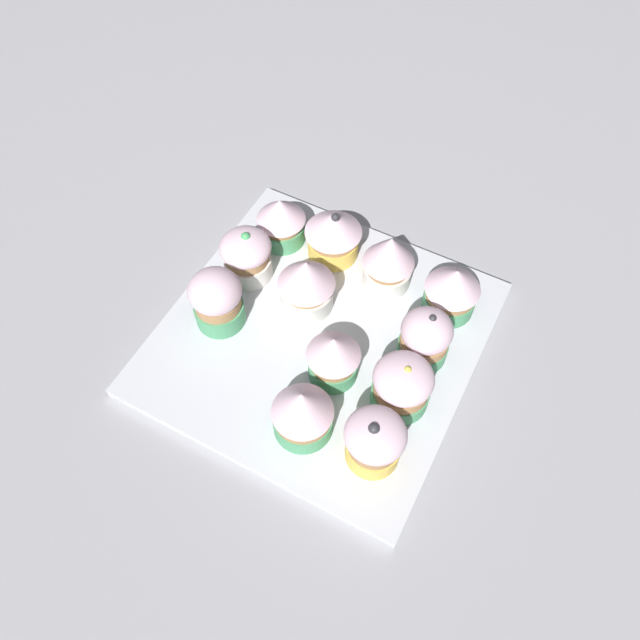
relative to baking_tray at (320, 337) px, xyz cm
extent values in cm
cube|color=#9E9EA3|center=(0.00, 0.00, -2.10)|extent=(180.00, 180.00, 3.00)
cube|color=silver|center=(0.00, 0.00, 0.00)|extent=(33.32, 33.32, 1.20)
cylinder|color=#EFC651|center=(-9.83, -11.03, 1.90)|extent=(5.39, 5.39, 2.60)
cylinder|color=#AD7F51|center=(-9.83, -11.03, 3.94)|extent=(5.11, 5.11, 1.48)
ellipsoid|color=silver|center=(-9.83, -11.03, 5.63)|extent=(5.94, 5.94, 3.15)
sphere|color=#333338|center=(-9.96, -10.81, 7.03)|extent=(1.15, 1.15, 1.15)
cylinder|color=#4C9E6B|center=(-3.15, -10.93, 1.79)|extent=(6.00, 6.00, 2.38)
cylinder|color=#AD7F51|center=(-3.15, -10.93, 3.67)|extent=(5.71, 5.71, 1.38)
ellipsoid|color=silver|center=(-3.15, -10.93, 5.36)|extent=(6.12, 6.12, 3.31)
sphere|color=#EAD64C|center=(-2.94, -11.08, 6.90)|extent=(0.76, 0.76, 0.76)
cylinder|color=#4C9E6B|center=(2.99, -10.83, 1.73)|extent=(5.41, 5.41, 2.27)
cylinder|color=#AD7F51|center=(2.99, -10.83, 3.51)|extent=(5.17, 5.17, 1.28)
ellipsoid|color=silver|center=(2.99, -10.83, 5.43)|extent=(5.43, 5.43, 4.25)
sphere|color=#333338|center=(3.26, -11.00, 7.43)|extent=(0.82, 0.82, 0.82)
cylinder|color=#4C9E6B|center=(10.01, -11.08, 1.81)|extent=(5.85, 5.85, 2.42)
cylinder|color=#AD7F51|center=(10.01, -11.08, 3.68)|extent=(5.57, 5.57, 1.32)
cone|color=silver|center=(10.01, -11.08, 5.90)|extent=(6.17, 6.17, 3.11)
cylinder|color=#4C9E6B|center=(-10.43, -3.63, 1.80)|extent=(6.07, 6.07, 2.39)
cylinder|color=#AD7F51|center=(-10.43, -3.63, 3.61)|extent=(5.81, 5.81, 1.25)
cone|color=silver|center=(-10.43, -3.63, 6.08)|extent=(6.17, 6.17, 3.69)
cylinder|color=#4C9E6B|center=(-3.59, -3.44, 1.79)|extent=(5.23, 5.23, 2.38)
cylinder|color=#AD7F51|center=(-3.59, -3.44, 3.77)|extent=(4.87, 4.87, 1.59)
cone|color=silver|center=(-3.59, -3.44, 6.05)|extent=(5.69, 5.69, 2.96)
cylinder|color=white|center=(10.01, -3.40, 1.92)|extent=(5.55, 5.55, 2.64)
cylinder|color=#AD7F51|center=(10.01, -3.40, 3.84)|extent=(4.89, 4.89, 1.18)
cone|color=silver|center=(10.01, -3.40, 6.41)|extent=(5.86, 5.86, 3.96)
cylinder|color=white|center=(3.01, 3.28, 1.96)|extent=(5.96, 5.96, 2.73)
cylinder|color=#AD7F51|center=(3.01, 3.28, 3.92)|extent=(5.30, 5.30, 1.17)
cone|color=silver|center=(3.01, 3.28, 6.32)|extent=(6.40, 6.40, 3.64)
cylinder|color=#EFC651|center=(10.99, 4.09, 1.85)|extent=(6.04, 6.04, 2.51)
cylinder|color=#AD7F51|center=(10.99, 4.09, 3.79)|extent=(5.60, 5.60, 1.36)
cone|color=silver|center=(10.99, 4.09, 5.90)|extent=(6.73, 6.73, 2.87)
sphere|color=#333338|center=(10.85, 3.83, 7.19)|extent=(0.95, 0.95, 0.95)
cylinder|color=#4C9E6B|center=(-3.35, 10.81, 1.95)|extent=(5.54, 5.54, 2.70)
cylinder|color=#AD7F51|center=(-3.35, 10.81, 3.98)|extent=(5.11, 5.11, 1.37)
ellipsoid|color=silver|center=(-3.35, 10.81, 5.97)|extent=(5.78, 5.78, 4.36)
cylinder|color=white|center=(3.62, 11.38, 1.95)|extent=(5.50, 5.50, 2.71)
cylinder|color=#AD7F51|center=(3.62, 11.38, 3.87)|extent=(4.99, 4.99, 1.12)
ellipsoid|color=silver|center=(3.62, 11.38, 5.41)|extent=(5.86, 5.86, 3.28)
sphere|color=#4CB266|center=(3.89, 11.35, 6.88)|extent=(1.11, 1.11, 1.11)
cylinder|color=#4C9E6B|center=(10.13, 10.61, 1.84)|extent=(5.58, 5.58, 2.49)
cylinder|color=#AD7F51|center=(10.13, 10.61, 3.60)|extent=(5.03, 5.03, 1.03)
cone|color=silver|center=(10.13, 10.61, 5.64)|extent=(5.88, 5.88, 3.05)
camera|label=1|loc=(-31.58, -16.79, 59.17)|focal=34.73mm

